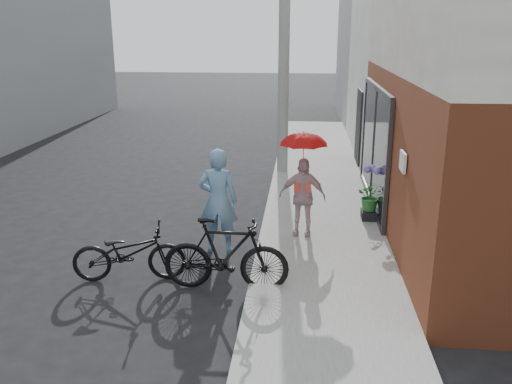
# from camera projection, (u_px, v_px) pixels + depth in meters

# --- Properties ---
(ground) EXTENTS (80.00, 80.00, 0.00)m
(ground) POSITION_uv_depth(u_px,v_px,m) (200.00, 268.00, 8.86)
(ground) COLOR black
(ground) RESTS_ON ground
(sidewalk) EXTENTS (2.20, 24.00, 0.12)m
(sidewalk) POSITION_uv_depth(u_px,v_px,m) (325.00, 226.00, 10.57)
(sidewalk) COLOR gray
(sidewalk) RESTS_ON ground
(curb) EXTENTS (0.12, 24.00, 0.12)m
(curb) POSITION_uv_depth(u_px,v_px,m) (266.00, 224.00, 10.67)
(curb) COLOR #9E9E99
(curb) RESTS_ON ground
(plaster_building) EXTENTS (8.00, 6.00, 7.00)m
(plaster_building) POSITION_uv_depth(u_px,v_px,m) (497.00, 38.00, 15.81)
(plaster_building) COLOR white
(plaster_building) RESTS_ON ground
(east_building_far) EXTENTS (8.00, 8.00, 7.00)m
(east_building_far) POSITION_uv_depth(u_px,v_px,m) (440.00, 35.00, 22.48)
(east_building_far) COLOR gray
(east_building_far) RESTS_ON ground
(utility_pole) EXTENTS (0.28, 0.28, 7.00)m
(utility_pole) POSITION_uv_depth(u_px,v_px,m) (284.00, 39.00, 13.47)
(utility_pole) COLOR #9E9E99
(utility_pole) RESTS_ON ground
(officer) EXTENTS (0.68, 0.44, 1.85)m
(officer) POSITION_uv_depth(u_px,v_px,m) (218.00, 201.00, 9.30)
(officer) COLOR #6993BB
(officer) RESTS_ON ground
(bike_left) EXTENTS (1.81, 0.89, 0.91)m
(bike_left) POSITION_uv_depth(u_px,v_px,m) (129.00, 253.00, 8.35)
(bike_left) COLOR black
(bike_left) RESTS_ON ground
(bike_right) EXTENTS (1.88, 0.55, 1.13)m
(bike_right) POSITION_uv_depth(u_px,v_px,m) (226.00, 255.00, 8.00)
(bike_right) COLOR black
(bike_right) RESTS_ON ground
(kimono_woman) EXTENTS (0.87, 0.42, 1.44)m
(kimono_woman) POSITION_uv_depth(u_px,v_px,m) (302.00, 197.00, 9.82)
(kimono_woman) COLOR beige
(kimono_woman) RESTS_ON sidewalk
(parasol) EXTENTS (0.84, 0.84, 0.74)m
(parasol) POSITION_uv_depth(u_px,v_px,m) (304.00, 137.00, 9.50)
(parasol) COLOR red
(parasol) RESTS_ON kimono_woman
(planter) EXTENTS (0.34, 0.34, 0.18)m
(planter) POSITION_uv_depth(u_px,v_px,m) (370.00, 215.00, 10.78)
(planter) COLOR black
(planter) RESTS_ON sidewalk
(potted_plant) EXTENTS (0.53, 0.46, 0.59)m
(potted_plant) POSITION_uv_depth(u_px,v_px,m) (371.00, 196.00, 10.66)
(potted_plant) COLOR #2C6E2E
(potted_plant) RESTS_ON planter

